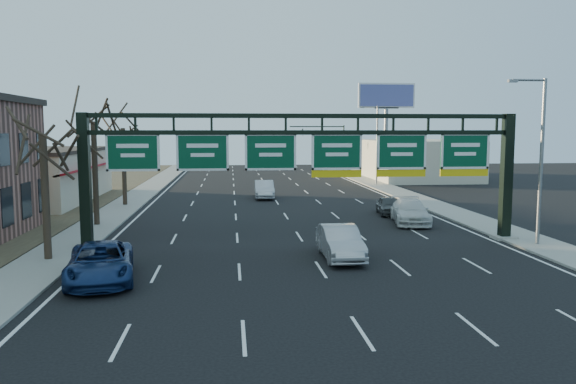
{
  "coord_description": "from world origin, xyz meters",
  "views": [
    {
      "loc": [
        -4.01,
        -22.54,
        6.26
      ],
      "look_at": [
        -1.17,
        5.16,
        3.2
      ],
      "focal_mm": 35.0,
      "sensor_mm": 36.0,
      "label": 1
    }
  ],
  "objects": [
    {
      "name": "billboard_right",
      "position": [
        15.0,
        44.98,
        9.06
      ],
      "size": [
        7.0,
        0.5,
        12.0
      ],
      "color": "slate",
      "rests_on": "ground"
    },
    {
      "name": "tree_mid",
      "position": [
        -12.8,
        15.0,
        7.85
      ],
      "size": [
        3.6,
        3.6,
        9.24
      ],
      "color": "#32271B",
      "rests_on": "sidewalk_left"
    },
    {
      "name": "car_grey_far",
      "position": [
        7.74,
        18.03,
        0.67
      ],
      "size": [
        2.0,
        4.08,
        1.34
      ],
      "primitive_type": "imported",
      "rotation": [
        0.0,
        0.0,
        -0.11
      ],
      "color": "#3F4244",
      "rests_on": "ground"
    },
    {
      "name": "cream_strip",
      "position": [
        -21.48,
        29.0,
        2.36
      ],
      "size": [
        10.9,
        18.4,
        4.7
      ],
      "color": "beige",
      "rests_on": "ground"
    },
    {
      "name": "tree_far",
      "position": [
        -12.8,
        25.0,
        7.48
      ],
      "size": [
        3.6,
        3.6,
        8.86
      ],
      "color": "#32271B",
      "rests_on": "sidewalk_left"
    },
    {
      "name": "ground",
      "position": [
        0.0,
        0.0,
        0.0
      ],
      "size": [
        160.0,
        160.0,
        0.0
      ],
      "primitive_type": "plane",
      "color": "black",
      "rests_on": "ground"
    },
    {
      "name": "car_blue_suv",
      "position": [
        -9.45,
        1.01,
        0.79
      ],
      "size": [
        3.52,
        6.03,
        1.58
      ],
      "primitive_type": "imported",
      "rotation": [
        0.0,
        0.0,
        0.17
      ],
      "color": "navy",
      "rests_on": "ground"
    },
    {
      "name": "sidewalk_right",
      "position": [
        12.8,
        20.0,
        0.06
      ],
      "size": [
        3.0,
        120.0,
        0.12
      ],
      "primitive_type": "cube",
      "color": "gray",
      "rests_on": "ground"
    },
    {
      "name": "streetlight_far",
      "position": [
        12.47,
        40.0,
        5.08
      ],
      "size": [
        2.15,
        0.22,
        9.0
      ],
      "color": "slate",
      "rests_on": "sidewalk_right"
    },
    {
      "name": "building_right_distant",
      "position": [
        20.0,
        50.0,
        2.5
      ],
      "size": [
        12.0,
        20.0,
        5.0
      ],
      "primitive_type": "cube",
      "color": "beige",
      "rests_on": "ground"
    },
    {
      "name": "car_silver_distant",
      "position": [
        -0.92,
        29.16,
        0.81
      ],
      "size": [
        1.8,
        4.95,
        1.62
      ],
      "primitive_type": "imported",
      "rotation": [
        0.0,
        0.0,
        -0.02
      ],
      "color": "silver",
      "rests_on": "ground"
    },
    {
      "name": "sidewalk_left",
      "position": [
        -12.8,
        20.0,
        0.06
      ],
      "size": [
        3.0,
        120.0,
        0.12
      ],
      "primitive_type": "cube",
      "color": "gray",
      "rests_on": "ground"
    },
    {
      "name": "tree_gantry",
      "position": [
        -12.8,
        5.0,
        7.11
      ],
      "size": [
        3.6,
        3.6,
        8.48
      ],
      "color": "#32271B",
      "rests_on": "sidewalk_left"
    },
    {
      "name": "car_silver_sedan",
      "position": [
        1.29,
        4.1,
        0.81
      ],
      "size": [
        1.73,
        4.91,
        1.61
      ],
      "primitive_type": "imported",
      "rotation": [
        0.0,
        0.0,
        0.0
      ],
      "color": "#A6A6AA",
      "rests_on": "ground"
    },
    {
      "name": "car_white_wagon",
      "position": [
        8.05,
        13.98,
        0.81
      ],
      "size": [
        3.18,
        5.87,
        1.61
      ],
      "primitive_type": "imported",
      "rotation": [
        0.0,
        0.0,
        -0.17
      ],
      "color": "silver",
      "rests_on": "ground"
    },
    {
      "name": "lane_markings",
      "position": [
        0.0,
        20.0,
        0.01
      ],
      "size": [
        21.6,
        120.0,
        0.01
      ],
      "primitive_type": "cube",
      "color": "white",
      "rests_on": "ground"
    },
    {
      "name": "sign_gantry",
      "position": [
        0.16,
        8.0,
        4.63
      ],
      "size": [
        24.6,
        1.2,
        7.2
      ],
      "color": "black",
      "rests_on": "ground"
    },
    {
      "name": "streetlight_near",
      "position": [
        12.47,
        6.0,
        5.08
      ],
      "size": [
        2.15,
        0.22,
        9.0
      ],
      "color": "slate",
      "rests_on": "sidewalk_right"
    },
    {
      "name": "traffic_signal_mast",
      "position": [
        5.69,
        55.0,
        5.5
      ],
      "size": [
        10.16,
        0.54,
        7.0
      ],
      "color": "black",
      "rests_on": "ground"
    }
  ]
}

